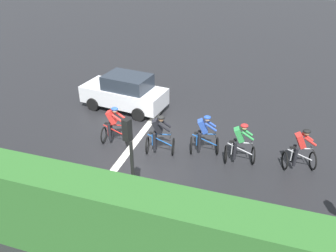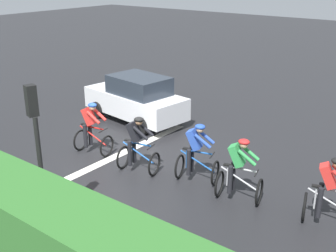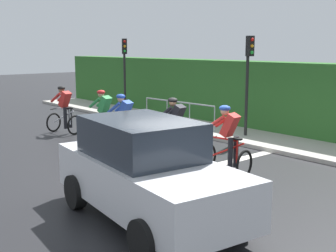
{
  "view_description": "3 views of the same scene",
  "coord_description": "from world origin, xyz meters",
  "px_view_note": "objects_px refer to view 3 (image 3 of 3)",
  "views": [
    {
      "loc": [
        10.87,
        4.47,
        7.6
      ],
      "look_at": [
        0.07,
        0.99,
        1.17
      ],
      "focal_mm": 36.54,
      "sensor_mm": 36.0,
      "label": 1
    },
    {
      "loc": [
        8.54,
        8.15,
        5.53
      ],
      "look_at": [
        -0.73,
        1.03,
        1.17
      ],
      "focal_mm": 46.0,
      "sensor_mm": 36.0,
      "label": 2
    },
    {
      "loc": [
        -7.45,
        -7.99,
        2.99
      ],
      "look_at": [
        -0.25,
        0.39,
        1.0
      ],
      "focal_mm": 46.95,
      "sensor_mm": 36.0,
      "label": 3
    }
  ],
  "objects_px": {
    "cyclist_second": "(104,117)",
    "traffic_light_far_junction": "(125,65)",
    "traffic_light_near_crossing": "(248,71)",
    "cyclist_lead": "(64,111)",
    "cyclist_fourth": "(175,130)",
    "car_white": "(146,171)",
    "cyclist_mid": "(124,124)",
    "pedestrian_railing_kerbside": "(178,108)",
    "cyclist_trailing": "(227,142)"
  },
  "relations": [
    {
      "from": "cyclist_second",
      "to": "traffic_light_near_crossing",
      "type": "height_order",
      "value": "traffic_light_near_crossing"
    },
    {
      "from": "pedestrian_railing_kerbside",
      "to": "cyclist_fourth",
      "type": "bearing_deg",
      "value": -132.94
    },
    {
      "from": "traffic_light_near_crossing",
      "to": "pedestrian_railing_kerbside",
      "type": "bearing_deg",
      "value": 98.62
    },
    {
      "from": "cyclist_second",
      "to": "car_white",
      "type": "distance_m",
      "value": 6.59
    },
    {
      "from": "cyclist_fourth",
      "to": "cyclist_trailing",
      "type": "xyz_separation_m",
      "value": [
        -0.13,
        -1.97,
        0.0
      ]
    },
    {
      "from": "cyclist_lead",
      "to": "traffic_light_near_crossing",
      "type": "xyz_separation_m",
      "value": [
        4.05,
        -4.79,
        1.43
      ]
    },
    {
      "from": "cyclist_second",
      "to": "pedestrian_railing_kerbside",
      "type": "distance_m",
      "value": 3.36
    },
    {
      "from": "cyclist_fourth",
      "to": "pedestrian_railing_kerbside",
      "type": "bearing_deg",
      "value": 47.06
    },
    {
      "from": "cyclist_fourth",
      "to": "pedestrian_railing_kerbside",
      "type": "relative_size",
      "value": 0.47
    },
    {
      "from": "traffic_light_near_crossing",
      "to": "pedestrian_railing_kerbside",
      "type": "xyz_separation_m",
      "value": [
        -0.44,
        2.88,
        -1.43
      ]
    },
    {
      "from": "cyclist_mid",
      "to": "cyclist_second",
      "type": "bearing_deg",
      "value": 81.37
    },
    {
      "from": "cyclist_mid",
      "to": "pedestrian_railing_kerbside",
      "type": "bearing_deg",
      "value": 24.25
    },
    {
      "from": "cyclist_second",
      "to": "cyclist_fourth",
      "type": "height_order",
      "value": "same"
    },
    {
      "from": "car_white",
      "to": "pedestrian_railing_kerbside",
      "type": "xyz_separation_m",
      "value": [
        6.25,
        6.12,
        -0.08
      ]
    },
    {
      "from": "cyclist_second",
      "to": "traffic_light_far_junction",
      "type": "relative_size",
      "value": 0.5
    },
    {
      "from": "cyclist_second",
      "to": "cyclist_fourth",
      "type": "relative_size",
      "value": 1.0
    },
    {
      "from": "cyclist_lead",
      "to": "traffic_light_near_crossing",
      "type": "height_order",
      "value": "traffic_light_near_crossing"
    },
    {
      "from": "cyclist_lead",
      "to": "car_white",
      "type": "height_order",
      "value": "car_white"
    },
    {
      "from": "cyclist_fourth",
      "to": "traffic_light_far_junction",
      "type": "xyz_separation_m",
      "value": [
        3.24,
        6.93,
        1.43
      ]
    },
    {
      "from": "cyclist_lead",
      "to": "pedestrian_railing_kerbside",
      "type": "relative_size",
      "value": 0.47
    },
    {
      "from": "traffic_light_near_crossing",
      "to": "pedestrian_railing_kerbside",
      "type": "distance_m",
      "value": 3.25
    },
    {
      "from": "traffic_light_near_crossing",
      "to": "traffic_light_far_junction",
      "type": "distance_m",
      "value": 6.57
    },
    {
      "from": "cyclist_fourth",
      "to": "cyclist_trailing",
      "type": "height_order",
      "value": "same"
    },
    {
      "from": "cyclist_fourth",
      "to": "pedestrian_railing_kerbside",
      "type": "height_order",
      "value": "cyclist_fourth"
    },
    {
      "from": "cyclist_second",
      "to": "traffic_light_near_crossing",
      "type": "relative_size",
      "value": 0.5
    },
    {
      "from": "pedestrian_railing_kerbside",
      "to": "cyclist_lead",
      "type": "bearing_deg",
      "value": 152.13
    },
    {
      "from": "cyclist_fourth",
      "to": "car_white",
      "type": "height_order",
      "value": "car_white"
    },
    {
      "from": "cyclist_mid",
      "to": "cyclist_fourth",
      "type": "distance_m",
      "value": 1.73
    },
    {
      "from": "cyclist_trailing",
      "to": "traffic_light_near_crossing",
      "type": "bearing_deg",
      "value": 33.13
    },
    {
      "from": "cyclist_lead",
      "to": "cyclist_second",
      "type": "distance_m",
      "value": 2.14
    },
    {
      "from": "cyclist_lead",
      "to": "cyclist_trailing",
      "type": "xyz_separation_m",
      "value": [
        0.47,
        -7.13,
        0.0
      ]
    },
    {
      "from": "cyclist_lead",
      "to": "pedestrian_railing_kerbside",
      "type": "distance_m",
      "value": 4.09
    },
    {
      "from": "cyclist_second",
      "to": "cyclist_trailing",
      "type": "xyz_separation_m",
      "value": [
        0.2,
        -5.01,
        0.0
      ]
    },
    {
      "from": "cyclist_fourth",
      "to": "cyclist_trailing",
      "type": "bearing_deg",
      "value": -93.64
    },
    {
      "from": "cyclist_lead",
      "to": "pedestrian_railing_kerbside",
      "type": "bearing_deg",
      "value": -27.87
    },
    {
      "from": "traffic_light_near_crossing",
      "to": "traffic_light_far_junction",
      "type": "xyz_separation_m",
      "value": [
        -0.21,
        6.56,
        0.0
      ]
    },
    {
      "from": "cyclist_lead",
      "to": "cyclist_mid",
      "type": "relative_size",
      "value": 1.0
    },
    {
      "from": "cyclist_fourth",
      "to": "traffic_light_near_crossing",
      "type": "bearing_deg",
      "value": 6.04
    },
    {
      "from": "car_white",
      "to": "pedestrian_railing_kerbside",
      "type": "height_order",
      "value": "car_white"
    },
    {
      "from": "cyclist_mid",
      "to": "pedestrian_railing_kerbside",
      "type": "height_order",
      "value": "cyclist_mid"
    },
    {
      "from": "cyclist_mid",
      "to": "cyclist_trailing",
      "type": "relative_size",
      "value": 1.0
    },
    {
      "from": "cyclist_trailing",
      "to": "pedestrian_railing_kerbside",
      "type": "bearing_deg",
      "value": 58.92
    },
    {
      "from": "cyclist_trailing",
      "to": "traffic_light_near_crossing",
      "type": "relative_size",
      "value": 0.5
    },
    {
      "from": "cyclist_mid",
      "to": "car_white",
      "type": "xyz_separation_m",
      "value": [
        -2.68,
        -4.52,
        0.08
      ]
    },
    {
      "from": "cyclist_second",
      "to": "traffic_light_far_junction",
      "type": "distance_m",
      "value": 5.47
    },
    {
      "from": "pedestrian_railing_kerbside",
      "to": "car_white",
      "type": "bearing_deg",
      "value": -135.58
    },
    {
      "from": "cyclist_second",
      "to": "traffic_light_near_crossing",
      "type": "xyz_separation_m",
      "value": [
        3.79,
        -2.67,
        1.43
      ]
    },
    {
      "from": "cyclist_lead",
      "to": "traffic_light_near_crossing",
      "type": "distance_m",
      "value": 6.44
    },
    {
      "from": "cyclist_fourth",
      "to": "car_white",
      "type": "distance_m",
      "value": 4.32
    },
    {
      "from": "car_white",
      "to": "cyclist_lead",
      "type": "bearing_deg",
      "value": 71.88
    }
  ]
}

